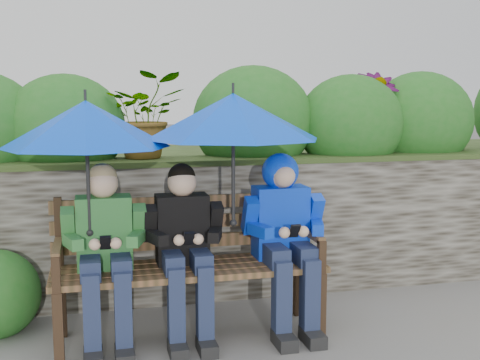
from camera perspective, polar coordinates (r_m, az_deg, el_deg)
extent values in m
plane|color=slate|center=(3.95, 0.36, -13.99)|extent=(60.00, 60.00, 0.00)
cube|color=#2F2A21|center=(4.50, -2.00, -4.59)|extent=(8.00, 0.40, 1.00)
cube|color=#273B13|center=(4.42, -2.03, 1.88)|extent=(8.00, 0.42, 0.04)
cube|color=#273B13|center=(5.66, -4.52, -2.25)|extent=(8.00, 2.00, 0.96)
ellipsoid|color=#20621D|center=(4.50, -16.22, 4.81)|extent=(0.85, 0.68, 0.77)
ellipsoid|color=#20621D|center=(4.69, 1.27, 5.61)|extent=(0.95, 0.76, 0.86)
ellipsoid|color=#20621D|center=(4.88, 10.46, 5.27)|extent=(0.87, 0.70, 0.78)
ellipsoid|color=#20621D|center=(5.26, 16.70, 5.39)|extent=(0.91, 0.73, 0.82)
sphere|color=#DAA0B5|center=(4.45, -20.94, 3.22)|extent=(0.14, 0.14, 0.14)
sphere|color=#DAA0B5|center=(4.51, -2.27, 3.78)|extent=(0.14, 0.14, 0.14)
sphere|color=#DAA0B5|center=(5.32, 20.11, 3.93)|extent=(0.14, 0.14, 0.14)
imported|color=#20621D|center=(4.42, -8.94, 6.09)|extent=(0.56, 0.48, 0.62)
imported|color=#20621D|center=(4.92, 12.64, 6.29)|extent=(0.36, 0.36, 0.64)
cube|color=#322215|center=(3.54, -16.85, -13.36)|extent=(0.05, 0.05, 0.41)
cube|color=#322215|center=(3.93, -16.55, -11.22)|extent=(0.05, 0.05, 0.41)
cube|color=#322215|center=(3.78, 7.65, -11.74)|extent=(0.05, 0.05, 0.41)
cube|color=#322215|center=(4.14, 5.53, -9.93)|extent=(0.05, 0.05, 0.41)
cube|color=#4E3C22|center=(3.54, -4.28, -9.23)|extent=(1.65, 0.09, 0.04)
cube|color=#4E3C22|center=(3.65, -4.60, -8.69)|extent=(1.65, 0.09, 0.04)
cube|color=#4E3C22|center=(3.76, -4.90, -8.19)|extent=(1.65, 0.09, 0.04)
cube|color=#4E3C22|center=(3.88, -5.18, -7.72)|extent=(1.65, 0.09, 0.04)
cube|color=#322215|center=(3.83, -16.79, -4.97)|extent=(0.05, 0.05, 0.46)
cube|color=#4E3C22|center=(3.62, -16.94, -6.16)|extent=(0.05, 0.43, 0.04)
cube|color=#322215|center=(3.45, -17.05, -8.60)|extent=(0.05, 0.05, 0.20)
cube|color=#322215|center=(4.05, 5.53, -3.99)|extent=(0.05, 0.05, 0.46)
cube|color=#4E3C22|center=(3.85, 6.64, -5.04)|extent=(0.05, 0.43, 0.04)
cube|color=#322215|center=(3.69, 7.74, -7.25)|extent=(0.05, 0.05, 0.20)
cube|color=#4E3C22|center=(3.90, -5.32, -5.84)|extent=(1.65, 0.03, 0.08)
cube|color=#4E3C22|center=(3.87, -5.34, -3.99)|extent=(1.65, 0.03, 0.08)
cube|color=#4E3C22|center=(3.84, -5.36, -2.12)|extent=(1.65, 0.03, 0.08)
cube|color=#307A33|center=(3.70, -12.75, -4.86)|extent=(0.32, 0.19, 0.44)
sphere|color=#E0B38E|center=(3.63, -12.89, -0.29)|extent=(0.18, 0.18, 0.18)
sphere|color=tan|center=(3.63, -12.91, 0.22)|extent=(0.17, 0.17, 0.17)
cube|color=#1C2A42|center=(3.59, -14.00, -7.94)|extent=(0.11, 0.30, 0.11)
cube|color=#1C2A42|center=(3.52, -13.86, -12.57)|extent=(0.10, 0.10, 0.51)
cube|color=black|center=(3.55, -13.74, -16.14)|extent=(0.10, 0.21, 0.08)
cube|color=#1C2A42|center=(3.59, -11.24, -7.85)|extent=(0.11, 0.30, 0.11)
cube|color=#1C2A42|center=(3.53, -11.01, -12.46)|extent=(0.10, 0.10, 0.51)
cube|color=black|center=(3.55, -10.87, -16.03)|extent=(0.10, 0.21, 0.08)
cube|color=#307A33|center=(3.64, -15.99, -4.24)|extent=(0.08, 0.17, 0.24)
cube|color=#307A33|center=(3.54, -15.55, -5.70)|extent=(0.12, 0.20, 0.07)
sphere|color=#E0B38E|center=(3.45, -13.60, -5.96)|extent=(0.07, 0.07, 0.07)
cube|color=#307A33|center=(3.65, -9.55, -4.03)|extent=(0.08, 0.17, 0.24)
cube|color=#307A33|center=(3.54, -9.83, -5.50)|extent=(0.12, 0.20, 0.07)
sphere|color=#E0B38E|center=(3.45, -11.70, -5.89)|extent=(0.07, 0.07, 0.07)
cube|color=black|center=(3.44, -12.65, -5.81)|extent=(0.06, 0.07, 0.09)
cube|color=black|center=(3.74, -5.51, -4.64)|extent=(0.32, 0.19, 0.43)
sphere|color=#E0B38E|center=(3.67, -5.53, -0.21)|extent=(0.18, 0.18, 0.18)
sphere|color=black|center=(3.67, -5.56, 0.29)|extent=(0.17, 0.17, 0.17)
cube|color=#1C2A42|center=(3.62, -6.45, -7.64)|extent=(0.11, 0.30, 0.11)
cube|color=#1C2A42|center=(3.56, -6.07, -12.19)|extent=(0.09, 0.10, 0.50)
cube|color=black|center=(3.58, -5.89, -15.72)|extent=(0.10, 0.21, 0.07)
cube|color=#1C2A42|center=(3.65, -3.82, -7.50)|extent=(0.11, 0.30, 0.11)
cube|color=#1C2A42|center=(3.58, -3.35, -12.01)|extent=(0.09, 0.10, 0.50)
cube|color=black|center=(3.61, -3.15, -15.52)|extent=(0.10, 0.21, 0.07)
cube|color=black|center=(3.66, -8.53, -4.07)|extent=(0.07, 0.17, 0.24)
cube|color=black|center=(3.56, -7.87, -5.47)|extent=(0.12, 0.20, 0.07)
sphere|color=#E0B38E|center=(3.49, -5.81, -5.70)|extent=(0.07, 0.07, 0.07)
cube|color=black|center=(3.71, -2.35, -3.80)|extent=(0.07, 0.17, 0.24)
cube|color=black|center=(3.61, -2.39, -5.21)|extent=(0.12, 0.20, 0.07)
sphere|color=#E0B38E|center=(3.51, -3.99, -5.61)|extent=(0.07, 0.07, 0.07)
cube|color=black|center=(3.49, -4.88, -5.54)|extent=(0.06, 0.07, 0.09)
cube|color=#0106C3|center=(3.88, 3.84, -3.96)|extent=(0.34, 0.20, 0.46)
sphere|color=#E0B38E|center=(3.81, 3.97, 0.60)|extent=(0.19, 0.19, 0.19)
sphere|color=#0106C3|center=(3.83, 3.84, 0.81)|extent=(0.24, 0.24, 0.24)
sphere|color=#E0B38E|center=(3.76, 4.19, 0.37)|extent=(0.14, 0.14, 0.14)
cube|color=#1C2A42|center=(3.74, 3.25, -7.04)|extent=(0.12, 0.32, 0.12)
cube|color=#1C2A42|center=(3.67, 3.96, -11.49)|extent=(0.10, 0.11, 0.51)
cube|color=black|center=(3.69, 4.22, -14.92)|extent=(0.11, 0.22, 0.08)
cube|color=#1C2A42|center=(3.80, 5.84, -6.85)|extent=(0.12, 0.32, 0.12)
cube|color=#1C2A42|center=(3.73, 6.63, -11.22)|extent=(0.10, 0.11, 0.51)
cube|color=black|center=(3.75, 6.91, -14.60)|extent=(0.11, 0.22, 0.08)
cube|color=#0106C3|center=(3.76, 0.97, -3.39)|extent=(0.08, 0.18, 0.25)
cube|color=#0106C3|center=(3.66, 1.94, -4.81)|extent=(0.13, 0.21, 0.07)
sphere|color=#E0B38E|center=(3.61, 4.23, -5.00)|extent=(0.07, 0.07, 0.07)
cube|color=#0106C3|center=(3.89, 7.07, -3.07)|extent=(0.08, 0.18, 0.25)
cube|color=#0106C3|center=(3.77, 7.33, -4.48)|extent=(0.13, 0.21, 0.07)
sphere|color=#E0B38E|center=(3.65, 6.02, -4.89)|extent=(0.07, 0.07, 0.07)
cube|color=black|center=(3.62, 5.18, -4.82)|extent=(0.06, 0.07, 0.09)
cone|color=#0040E5|center=(3.53, -14.38, 5.16)|extent=(0.96, 0.96, 0.27)
cylinder|color=black|center=(3.52, -14.47, 7.82)|extent=(0.02, 0.02, 0.06)
cylinder|color=black|center=(3.55, -14.21, 0.09)|extent=(0.02, 0.02, 0.63)
sphere|color=black|center=(3.61, -14.05, -4.87)|extent=(0.04, 0.04, 0.04)
cone|color=#0040E5|center=(3.60, -0.65, 6.07)|extent=(1.07, 1.07, 0.27)
cylinder|color=black|center=(3.60, -0.66, 8.72)|extent=(0.02, 0.02, 0.06)
cylinder|color=black|center=(3.63, -0.65, 0.94)|extent=(0.02, 0.02, 0.65)
sphere|color=black|center=(3.68, -0.64, -4.08)|extent=(0.04, 0.04, 0.04)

